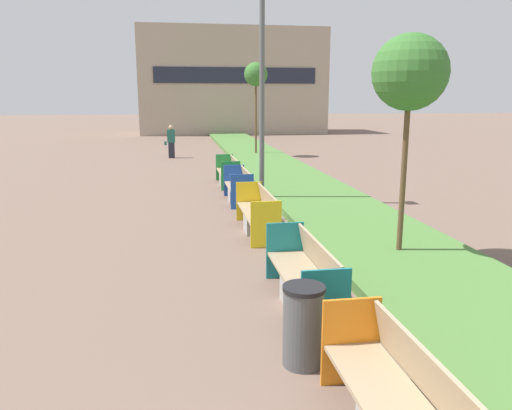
% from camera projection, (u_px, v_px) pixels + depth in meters
% --- Properties ---
extents(planter_grass_strip, '(2.80, 120.00, 0.18)m').
position_uv_depth(planter_grass_strip, '(335.00, 210.00, 12.89)').
color(planter_grass_strip, '#4C7A38').
rests_on(planter_grass_strip, ground).
extents(building_backdrop, '(14.99, 6.25, 8.36)m').
position_uv_depth(building_backdrop, '(232.00, 82.00, 41.62)').
color(building_backdrop, tan).
rests_on(building_backdrop, ground).
extents(bench_teal_frame, '(0.65, 2.32, 0.94)m').
position_uv_depth(bench_teal_frame, '(305.00, 280.00, 7.12)').
color(bench_teal_frame, '#9E9B96').
rests_on(bench_teal_frame, ground).
extents(bench_yellow_frame, '(0.65, 2.36, 0.94)m').
position_uv_depth(bench_yellow_frame, '(258.00, 216.00, 11.00)').
color(bench_yellow_frame, '#9E9B96').
rests_on(bench_yellow_frame, ground).
extents(bench_blue_frame, '(0.65, 1.91, 0.94)m').
position_uv_depth(bench_blue_frame, '(239.00, 189.00, 14.22)').
color(bench_blue_frame, '#9E9B96').
rests_on(bench_blue_frame, ground).
extents(bench_green_frame, '(0.65, 2.08, 0.94)m').
position_uv_depth(bench_green_frame, '(229.00, 174.00, 16.97)').
color(bench_green_frame, '#9E9B96').
rests_on(bench_green_frame, ground).
extents(litter_bin, '(0.47, 0.47, 0.93)m').
position_uv_depth(litter_bin, '(303.00, 325.00, 5.51)').
color(litter_bin, '#4C4F51').
rests_on(litter_bin, ground).
extents(street_lamp_post, '(0.24, 0.44, 6.78)m').
position_uv_depth(street_lamp_post, '(262.00, 65.00, 13.37)').
color(street_lamp_post, '#56595B').
rests_on(street_lamp_post, ground).
extents(sapling_tree_near, '(1.31, 1.31, 4.01)m').
position_uv_depth(sapling_tree_near, '(410.00, 74.00, 8.55)').
color(sapling_tree_near, brown).
rests_on(sapling_tree_near, ground).
extents(sapling_tree_far, '(1.16, 1.16, 4.62)m').
position_uv_depth(sapling_tree_far, '(256.00, 75.00, 24.45)').
color(sapling_tree_far, brown).
rests_on(sapling_tree_far, ground).
extents(pedestrian_walking, '(0.53, 0.24, 1.60)m').
position_uv_depth(pedestrian_walking, '(171.00, 142.00, 24.49)').
color(pedestrian_walking, '#232633').
rests_on(pedestrian_walking, ground).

